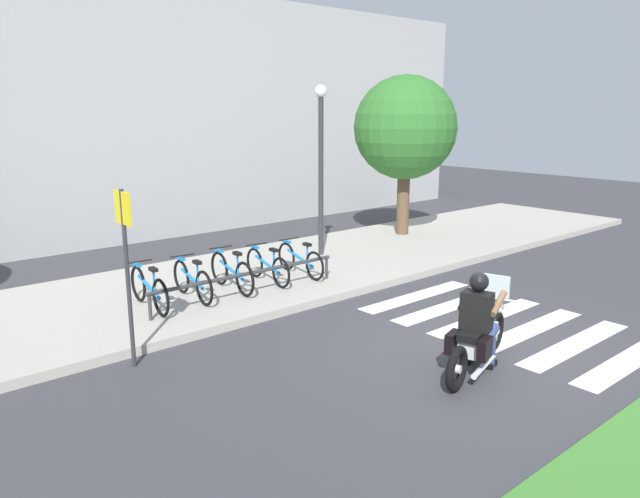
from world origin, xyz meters
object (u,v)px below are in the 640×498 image
(motorcycle, at_px, (479,338))
(bicycle_2, at_px, (231,272))
(street_lamp, at_px, (321,156))
(tree_near_rack, at_px, (405,128))
(bicycle_3, at_px, (267,266))
(street_sign, at_px, (126,248))
(bicycle_4, at_px, (300,260))
(rider, at_px, (478,315))
(bike_rack, at_px, (248,275))
(bicycle_1, at_px, (192,281))
(bicycle_0, at_px, (149,289))

(motorcycle, xyz_separation_m, bicycle_2, (-0.86, 4.97, 0.06))
(street_lamp, distance_m, tree_near_rack, 3.40)
(street_lamp, bearing_deg, bicycle_3, -154.76)
(bicycle_3, relative_size, street_lamp, 0.39)
(motorcycle, distance_m, street_lamp, 6.83)
(street_sign, bearing_deg, bicycle_3, 26.45)
(bicycle_4, distance_m, street_lamp, 2.75)
(motorcycle, bearing_deg, tree_near_rack, 48.83)
(motorcycle, distance_m, street_sign, 4.98)
(motorcycle, relative_size, street_lamp, 0.53)
(rider, relative_size, street_sign, 0.57)
(bicycle_3, bearing_deg, bike_rack, -146.44)
(street_lamp, xyz_separation_m, tree_near_rack, (3.33, 0.40, 0.55))
(bicycle_2, distance_m, bike_rack, 0.56)
(rider, xyz_separation_m, street_sign, (-3.54, 3.20, 0.91))
(bicycle_4, distance_m, tree_near_rack, 5.69)
(bicycle_4, distance_m, street_sign, 4.93)
(street_lamp, relative_size, tree_near_rack, 0.92)
(bicycle_1, bearing_deg, bike_rack, -33.54)
(bicycle_0, distance_m, street_lamp, 5.37)
(motorcycle, bearing_deg, street_sign, 138.65)
(bike_rack, bearing_deg, bicycle_3, 33.56)
(bicycle_1, bearing_deg, street_lamp, 15.44)
(bicycle_0, bearing_deg, street_sign, -121.26)
(bicycle_0, relative_size, street_sign, 0.67)
(bicycle_4, height_order, street_lamp, street_lamp)
(bicycle_1, relative_size, street_sign, 0.63)
(tree_near_rack, bearing_deg, bike_rack, -162.43)
(bicycle_3, bearing_deg, motorcycle, -89.70)
(bicycle_3, height_order, tree_near_rack, tree_near_rack)
(rider, xyz_separation_m, street_lamp, (2.41, 6.10, 1.67))
(bicycle_3, bearing_deg, tree_near_rack, 14.88)
(rider, height_order, bicycle_3, rider)
(rider, xyz_separation_m, bicycle_3, (0.05, 4.99, -0.32))
(bicycle_0, bearing_deg, street_lamp, 12.89)
(bicycle_2, relative_size, bicycle_4, 1.02)
(rider, bearing_deg, bicycle_1, 108.00)
(bicycle_1, relative_size, street_lamp, 0.39)
(motorcycle, height_order, bicycle_4, motorcycle)
(bike_rack, bearing_deg, bicycle_2, 89.98)
(street_sign, bearing_deg, rider, -42.12)
(bicycle_1, bearing_deg, bicycle_0, -180.00)
(bicycle_3, height_order, street_sign, street_sign)
(bicycle_0, height_order, tree_near_rack, tree_near_rack)
(bicycle_3, bearing_deg, street_sign, -153.55)
(tree_near_rack, bearing_deg, motorcycle, -131.17)
(bicycle_2, height_order, street_lamp, street_lamp)
(rider, height_order, street_lamp, street_lamp)
(bike_rack, height_order, street_sign, street_sign)
(bicycle_4, bearing_deg, bicycle_2, -179.95)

